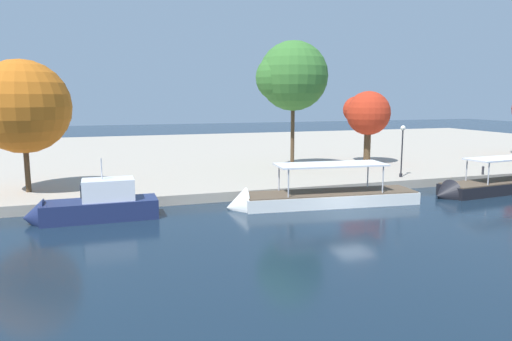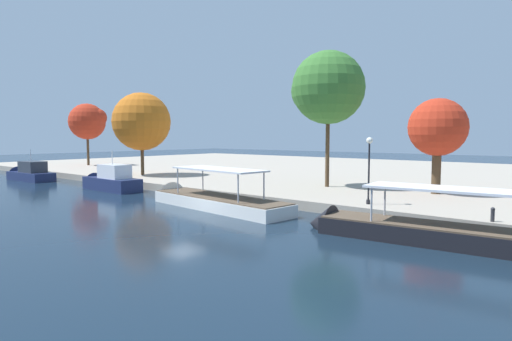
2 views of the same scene
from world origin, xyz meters
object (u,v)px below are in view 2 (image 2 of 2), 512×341
object	(u,v)px
motor_yacht_1	(109,182)
tree_0	(324,89)
tour_boat_3	(428,235)
mooring_bollard_0	(493,214)
tree_1	(436,128)
motor_yacht_0	(28,175)
tour_boat_2	(210,203)
lamp_post	(369,161)
tree_2	(89,121)
tree_4	(142,121)

from	to	relation	value
motor_yacht_1	tree_0	world-z (taller)	tree_0
tour_boat_3	tree_0	bearing A→B (deg)	-47.05
mooring_bollard_0	tree_1	xyz separation A→B (m)	(-6.22, 9.77, 4.83)
motor_yacht_0	tour_boat_2	xyz separation A→B (m)	(31.21, 0.37, -0.37)
motor_yacht_1	tree_1	size ratio (longest dim) A/B	1.06
tour_boat_3	tree_0	world-z (taller)	tree_0
lamp_post	tree_2	size ratio (longest dim) A/B	0.47
tour_boat_3	mooring_bollard_0	xyz separation A→B (m)	(2.06, 3.91, 0.79)
tour_boat_3	mooring_bollard_0	world-z (taller)	tour_boat_3
tree_4	tree_2	bearing A→B (deg)	166.82
mooring_bollard_0	motor_yacht_1	bearing A→B (deg)	-175.35
tree_0	tree_2	distance (m)	43.39
tree_2	tour_boat_2	bearing A→B (deg)	-17.49
tour_boat_2	tree_1	distance (m)	18.78
motor_yacht_0	tree_0	xyz separation A→B (m)	(33.89, 11.94, 8.87)
tree_2	tree_0	bearing A→B (deg)	-1.64
lamp_post	motor_yacht_1	bearing A→B (deg)	-171.16
motor_yacht_1	tour_boat_3	size ratio (longest dim) A/B	0.57
tree_1	tree_4	distance (m)	32.18
motor_yacht_1	tour_boat_3	xyz separation A→B (m)	(31.37, -1.19, -0.39)
motor_yacht_1	tree_2	distance (m)	28.98
motor_yacht_0	motor_yacht_1	xyz separation A→B (m)	(16.01, 1.14, 0.09)
motor_yacht_1	lamp_post	world-z (taller)	lamp_post
tour_boat_2	mooring_bollard_0	xyz separation A→B (m)	(18.23, 3.49, 0.86)
motor_yacht_0	tree_2	bearing A→B (deg)	-57.39
tour_boat_3	tour_boat_2	bearing A→B (deg)	-6.93
lamp_post	tree_1	size ratio (longest dim) A/B	0.60
tour_boat_3	tree_4	world-z (taller)	tree_4
motor_yacht_0	tree_0	bearing A→B (deg)	-163.59
tree_0	tree_4	bearing A→B (deg)	-170.69
tour_boat_2	tour_boat_3	distance (m)	16.18
tour_boat_2	tour_boat_3	bearing A→B (deg)	-175.77
tour_boat_2	tree_1	bearing A→B (deg)	-126.45
motor_yacht_1	mooring_bollard_0	bearing A→B (deg)	-175.23
tree_1	mooring_bollard_0	bearing A→B (deg)	-57.52
tour_boat_2	lamp_post	size ratio (longest dim) A/B	3.12
tree_1	tree_4	xyz separation A→B (m)	(-31.71, -5.36, 1.13)
mooring_bollard_0	lamp_post	size ratio (longest dim) A/B	0.17
lamp_post	tree_1	distance (m)	8.96
mooring_bollard_0	tour_boat_2	bearing A→B (deg)	-169.16
tour_boat_3	tree_4	bearing A→B (deg)	-18.49
tree_0	tree_1	size ratio (longest dim) A/B	1.61
motor_yacht_0	tree_1	xyz separation A→B (m)	(43.23, 13.63, 5.32)
tree_4	tour_boat_2	bearing A→B (deg)	-21.85
motor_yacht_1	tree_0	xyz separation A→B (m)	(17.88, 10.80, 8.78)
tree_1	tree_0	bearing A→B (deg)	-169.72
tour_boat_3	tree_1	bearing A→B (deg)	-78.54
tree_2	tree_4	distance (m)	21.52
lamp_post	tour_boat_2	bearing A→B (deg)	-155.47
tree_4	tour_boat_3	bearing A→B (deg)	-13.06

